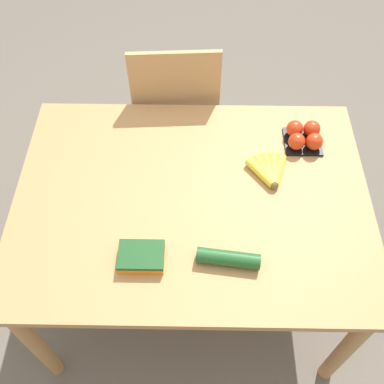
{
  "coord_description": "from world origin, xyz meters",
  "views": [
    {
      "loc": [
        0.01,
        -0.95,
        2.09
      ],
      "look_at": [
        0.0,
        0.0,
        0.77
      ],
      "focal_mm": 42.0,
      "sensor_mm": 36.0,
      "label": 1
    }
  ],
  "objects_px": {
    "banana_bunch": "(269,171)",
    "cucumber_near": "(228,258)",
    "chair": "(176,117)",
    "tomato_pack": "(304,136)",
    "carrot_bag": "(141,256)"
  },
  "relations": [
    {
      "from": "tomato_pack",
      "to": "cucumber_near",
      "type": "relative_size",
      "value": 0.69
    },
    {
      "from": "chair",
      "to": "cucumber_near",
      "type": "relative_size",
      "value": 4.56
    },
    {
      "from": "banana_bunch",
      "to": "cucumber_near",
      "type": "height_order",
      "value": "cucumber_near"
    },
    {
      "from": "chair",
      "to": "tomato_pack",
      "type": "bearing_deg",
      "value": 141.29
    },
    {
      "from": "tomato_pack",
      "to": "carrot_bag",
      "type": "distance_m",
      "value": 0.81
    },
    {
      "from": "chair",
      "to": "carrot_bag",
      "type": "bearing_deg",
      "value": 81.67
    },
    {
      "from": "chair",
      "to": "tomato_pack",
      "type": "relative_size",
      "value": 6.65
    },
    {
      "from": "cucumber_near",
      "to": "carrot_bag",
      "type": "bearing_deg",
      "value": 179.05
    },
    {
      "from": "tomato_pack",
      "to": "carrot_bag",
      "type": "bearing_deg",
      "value": -138.5
    },
    {
      "from": "cucumber_near",
      "to": "banana_bunch",
      "type": "bearing_deg",
      "value": 65.82
    },
    {
      "from": "carrot_bag",
      "to": "chair",
      "type": "bearing_deg",
      "value": 85.13
    },
    {
      "from": "chair",
      "to": "tomato_pack",
      "type": "distance_m",
      "value": 0.7
    },
    {
      "from": "chair",
      "to": "cucumber_near",
      "type": "distance_m",
      "value": 0.97
    },
    {
      "from": "banana_bunch",
      "to": "cucumber_near",
      "type": "relative_size",
      "value": 0.76
    },
    {
      "from": "chair",
      "to": "banana_bunch",
      "type": "xyz_separation_m",
      "value": [
        0.38,
        -0.54,
        0.25
      ]
    }
  ]
}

